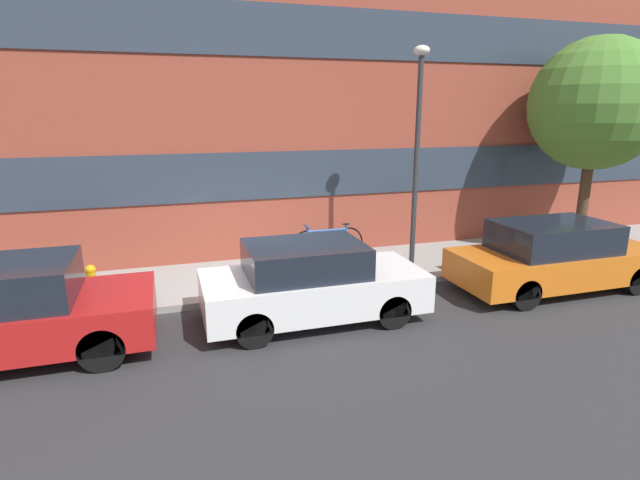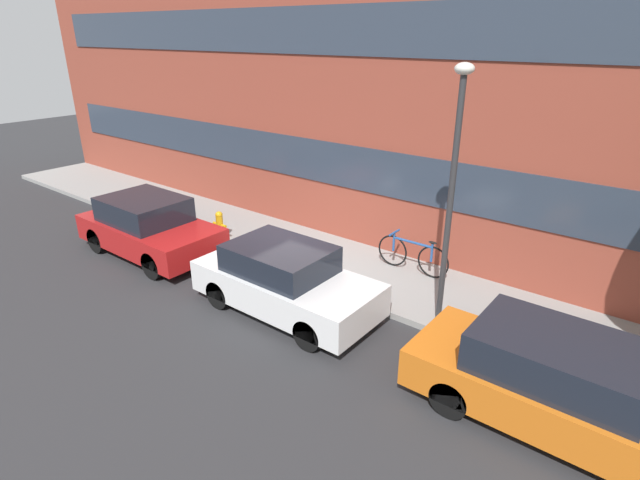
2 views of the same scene
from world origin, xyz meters
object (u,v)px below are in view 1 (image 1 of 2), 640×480
object	(u,v)px
lamp_post	(417,139)
street_tree	(596,105)
parked_car_white	(311,283)
fire_hydrant	(92,285)
parked_car_red	(13,312)
bicycle	(327,242)
parked_car_orange	(556,257)

from	to	relation	value
lamp_post	street_tree	bearing A→B (deg)	6.03
parked_car_white	fire_hydrant	size ratio (longest dim) A/B	5.00
parked_car_white	street_tree	world-z (taller)	street_tree
parked_car_red	fire_hydrant	distance (m)	1.79
bicycle	street_tree	bearing A→B (deg)	170.90
fire_hydrant	bicycle	world-z (taller)	bicycle
parked_car_red	fire_hydrant	xyz separation A→B (m)	(0.88, 1.55, -0.21)
parked_car_white	fire_hydrant	bearing A→B (deg)	157.38
lamp_post	parked_car_red	bearing A→B (deg)	-168.97
parked_car_white	parked_car_orange	world-z (taller)	parked_car_orange
parked_car_orange	street_tree	world-z (taller)	street_tree
parked_car_white	bicycle	bearing A→B (deg)	66.78
parked_car_white	fire_hydrant	distance (m)	4.02
parked_car_white	parked_car_orange	bearing A→B (deg)	0.00
street_tree	parked_car_white	bearing A→B (deg)	-165.82
parked_car_red	parked_car_white	bearing A→B (deg)	-0.00
parked_car_white	lamp_post	size ratio (longest dim) A/B	0.82
parked_car_orange	fire_hydrant	size ratio (longest dim) A/B	5.66
parked_car_red	parked_car_orange	xyz separation A→B (m)	(9.80, -0.00, -0.03)
fire_hydrant	bicycle	xyz separation A→B (m)	(4.98, 1.40, 0.04)
parked_car_white	bicycle	size ratio (longest dim) A/B	2.13
parked_car_white	parked_car_orange	distance (m)	5.21
parked_car_white	street_tree	xyz separation A→B (m)	(7.72, 1.95, 3.03)
lamp_post	parked_car_orange	bearing A→B (deg)	-29.40
parked_car_orange	bicycle	world-z (taller)	parked_car_orange
parked_car_orange	street_tree	size ratio (longest dim) A/B	0.84
bicycle	fire_hydrant	bearing A→B (deg)	15.47
bicycle	street_tree	size ratio (longest dim) A/B	0.35
parked_car_white	bicycle	xyz separation A→B (m)	(1.27, 2.95, -0.13)
street_tree	lamp_post	size ratio (longest dim) A/B	1.10
parked_car_white	bicycle	world-z (taller)	parked_car_white
parked_car_red	parked_car_white	xyz separation A→B (m)	(4.59, -0.00, -0.04)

